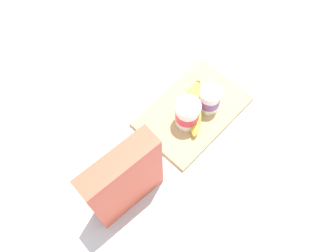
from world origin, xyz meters
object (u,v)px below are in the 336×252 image
(cutting_board, at_px, (193,111))
(banana_bunch, at_px, (193,105))
(yogurt_cup_back, at_px, (187,114))
(cereal_box, at_px, (124,181))
(yogurt_cup_front, at_px, (210,99))

(cutting_board, relative_size, banana_bunch, 1.93)
(yogurt_cup_back, bearing_deg, banana_bunch, -159.25)
(banana_bunch, bearing_deg, cereal_box, 9.31)
(cereal_box, bearing_deg, cutting_board, -166.06)
(cutting_board, xyz_separation_m, banana_bunch, (-0.00, -0.00, 0.03))
(yogurt_cup_front, relative_size, yogurt_cup_back, 0.88)
(yogurt_cup_back, xyz_separation_m, banana_bunch, (-0.04, -0.02, -0.03))
(banana_bunch, bearing_deg, yogurt_cup_back, 20.75)
(cereal_box, xyz_separation_m, yogurt_cup_back, (-0.27, -0.03, -0.07))
(yogurt_cup_back, distance_m, banana_bunch, 0.06)
(cutting_board, relative_size, cereal_box, 1.22)
(cereal_box, xyz_separation_m, banana_bunch, (-0.31, -0.05, -0.10))
(cutting_board, distance_m, cereal_box, 0.34)
(cereal_box, distance_m, yogurt_cup_back, 0.28)
(cutting_board, relative_size, yogurt_cup_front, 3.89)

